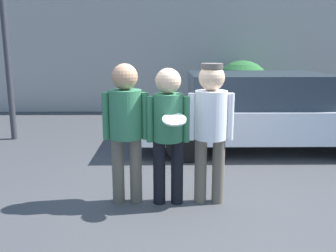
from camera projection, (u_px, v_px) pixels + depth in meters
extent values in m
plane|color=#3F3F42|center=(184.00, 204.00, 4.65)|extent=(56.00, 56.00, 0.00)
cube|color=#B2A89E|center=(172.00, 43.00, 10.68)|extent=(24.00, 0.18, 3.92)
cylinder|color=#665B4C|center=(118.00, 170.00, 4.64)|extent=(0.15, 0.15, 0.83)
cylinder|color=#665B4C|center=(136.00, 170.00, 4.64)|extent=(0.15, 0.15, 0.83)
cylinder|color=#33724C|center=(126.00, 114.00, 4.49)|extent=(0.39, 0.39, 0.59)
cylinder|color=#33724C|center=(106.00, 116.00, 4.49)|extent=(0.09, 0.09, 0.57)
cylinder|color=#33724C|center=(145.00, 116.00, 4.50)|extent=(0.09, 0.09, 0.57)
sphere|color=tan|center=(125.00, 77.00, 4.39)|extent=(0.31, 0.31, 0.31)
cylinder|color=black|center=(159.00, 172.00, 4.61)|extent=(0.15, 0.15, 0.81)
cylinder|color=black|center=(177.00, 172.00, 4.61)|extent=(0.15, 0.15, 0.81)
cylinder|color=#33724C|center=(168.00, 118.00, 4.46)|extent=(0.35, 0.35, 0.57)
cylinder|color=#33724C|center=(150.00, 119.00, 4.46)|extent=(0.09, 0.09, 0.55)
cylinder|color=#33724C|center=(186.00, 119.00, 4.47)|extent=(0.09, 0.09, 0.55)
sphere|color=#DBB28E|center=(168.00, 81.00, 4.37)|extent=(0.30, 0.30, 0.30)
cylinder|color=white|center=(174.00, 119.00, 4.20)|extent=(0.27, 0.27, 0.11)
cylinder|color=#665B4C|center=(201.00, 171.00, 4.63)|extent=(0.15, 0.15, 0.83)
cylinder|color=#665B4C|center=(218.00, 171.00, 4.63)|extent=(0.15, 0.15, 0.83)
cylinder|color=silver|center=(211.00, 115.00, 4.48)|extent=(0.39, 0.39, 0.58)
cylinder|color=silver|center=(191.00, 117.00, 4.48)|extent=(0.09, 0.09, 0.57)
cylinder|color=silver|center=(230.00, 117.00, 4.48)|extent=(0.09, 0.09, 0.57)
sphere|color=#DBB28E|center=(212.00, 78.00, 4.38)|extent=(0.31, 0.31, 0.31)
cylinder|color=#4C4742|center=(212.00, 66.00, 4.35)|extent=(0.26, 0.26, 0.06)
cube|color=silver|center=(261.00, 120.00, 7.02)|extent=(4.74, 1.79, 0.57)
cube|color=#28333D|center=(257.00, 89.00, 6.89)|extent=(2.47, 1.54, 0.58)
cylinder|color=black|center=(320.00, 123.00, 7.86)|extent=(0.65, 0.22, 0.65)
cylinder|color=black|center=(180.00, 123.00, 7.83)|extent=(0.65, 0.22, 0.65)
cylinder|color=black|center=(185.00, 143.00, 6.27)|extent=(0.65, 0.22, 0.65)
cylinder|color=#38383D|center=(3.00, 11.00, 7.29)|extent=(0.12, 0.12, 5.14)
sphere|color=#2D6B33|center=(242.00, 89.00, 10.03)|extent=(1.53, 1.53, 1.53)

